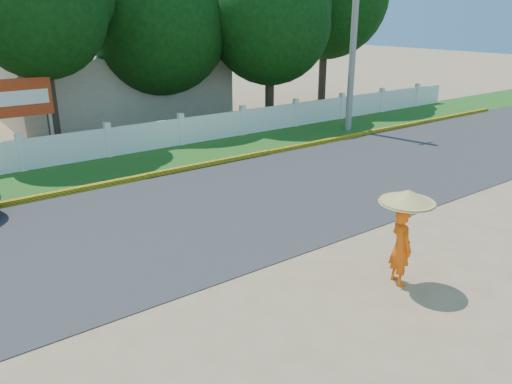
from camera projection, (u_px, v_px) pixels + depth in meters
ground at (315, 280)px, 9.98m from camera, size 120.00×120.00×0.00m
road at (201, 212)px, 13.40m from camera, size 60.00×7.00×0.02m
grass_verge at (125, 166)px, 17.39m from camera, size 60.00×3.50×0.03m
curb at (146, 176)px, 16.07m from camera, size 40.00×0.18×0.16m
fence at (109, 143)px, 18.31m from camera, size 40.00×0.10×1.10m
building_near at (115, 86)px, 24.78m from camera, size 10.00×6.00×3.20m
utility_pole at (354, 33)px, 21.26m from camera, size 0.28×0.28×8.48m
monk_with_parasol at (404, 224)px, 9.49m from camera, size 1.07×1.07×1.94m
billboard at (15, 103)px, 17.08m from camera, size 2.50×0.13×2.95m
tree_row at (147, 12)px, 21.21m from camera, size 33.75×8.48×9.45m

